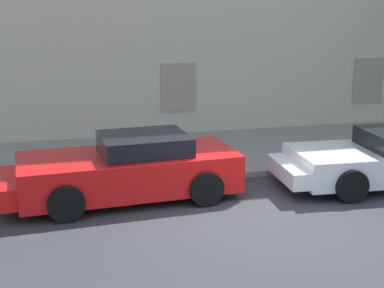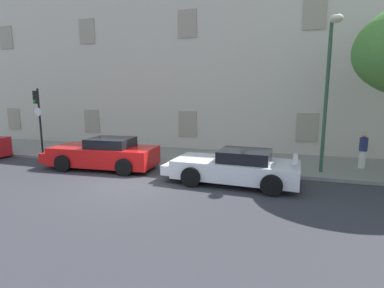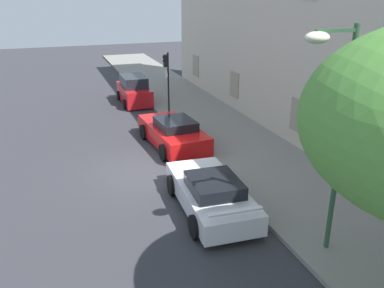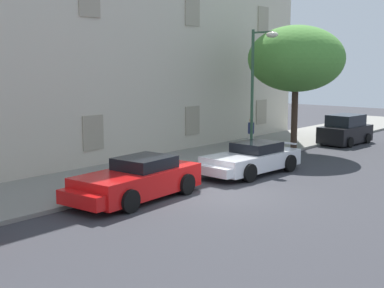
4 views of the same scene
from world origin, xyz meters
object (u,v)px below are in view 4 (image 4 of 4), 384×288
object	(u,v)px
hatchback_distant	(345,131)
sportscar_yellow_flank	(249,160)
pedestrian_admiring	(251,133)
tree_near_kerb	(296,59)
street_lamp	(260,70)
sportscar_red_lead	(134,181)

from	to	relation	value
hatchback_distant	sportscar_yellow_flank	bearing A→B (deg)	-176.90
hatchback_distant	pedestrian_admiring	distance (m)	6.10
tree_near_kerb	pedestrian_admiring	xyz separation A→B (m)	(-1.39, 1.78, -3.85)
street_lamp	pedestrian_admiring	distance (m)	4.10
hatchback_distant	pedestrian_admiring	world-z (taller)	pedestrian_admiring
sportscar_yellow_flank	sportscar_red_lead	bearing A→B (deg)	174.90
tree_near_kerb	street_lamp	bearing A→B (deg)	177.31
pedestrian_admiring	tree_near_kerb	bearing A→B (deg)	-52.03
tree_near_kerb	pedestrian_admiring	world-z (taller)	tree_near_kerb
pedestrian_admiring	street_lamp	bearing A→B (deg)	-137.27
sportscar_yellow_flank	tree_near_kerb	distance (m)	7.91
sportscar_yellow_flank	hatchback_distant	world-z (taller)	hatchback_distant
sportscar_yellow_flank	street_lamp	xyz separation A→B (m)	(3.36, 1.77, 3.66)
hatchback_distant	sportscar_red_lead	bearing A→B (deg)	-179.88
street_lamp	sportscar_red_lead	bearing A→B (deg)	-172.50
tree_near_kerb	sportscar_red_lead	bearing A→B (deg)	-175.05
sportscar_yellow_flank	street_lamp	bearing A→B (deg)	27.78
sportscar_yellow_flank	hatchback_distant	distance (m)	10.54
street_lamp	pedestrian_admiring	xyz separation A→B (m)	(1.77, 1.63, -3.32)
sportscar_red_lead	tree_near_kerb	distance (m)	13.23
sportscar_yellow_flank	pedestrian_admiring	size ratio (longest dim) A/B	3.22
pedestrian_admiring	sportscar_yellow_flank	bearing A→B (deg)	-146.43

